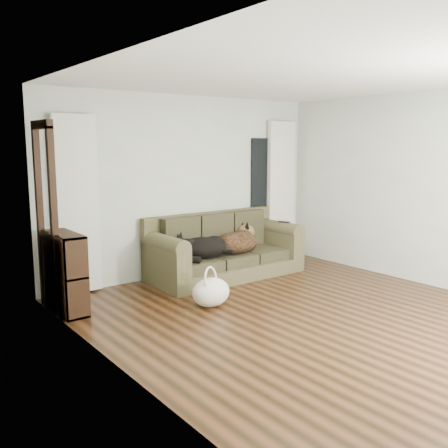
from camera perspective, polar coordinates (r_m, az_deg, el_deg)
floor at (r=5.72m, az=9.93°, el=-10.49°), size 5.00×5.00×0.00m
ceiling at (r=5.44m, az=10.71°, el=16.29°), size 5.00×5.00×0.00m
wall_back at (r=7.34m, az=-4.20°, el=4.37°), size 4.50×0.04×2.60m
wall_left at (r=4.08m, az=-11.69°, el=0.36°), size 0.04×5.00×2.60m
wall_right at (r=7.24m, az=22.52°, el=3.62°), size 0.04×5.00×2.60m
curtain_left at (r=6.52m, az=-16.44°, el=2.09°), size 0.55×0.08×2.25m
curtain_right at (r=8.41m, az=6.50°, el=3.91°), size 0.55×0.08×2.25m
window_pane at (r=8.19m, az=4.50°, el=5.56°), size 0.50×0.03×1.20m
door_casing at (r=6.03m, az=-19.59°, el=0.42°), size 0.07×0.60×2.10m
sofa at (r=7.22m, az=0.25°, el=-2.51°), size 2.26×0.97×0.92m
dog_black_lab at (r=6.87m, az=-2.82°, el=-2.87°), size 0.84×0.74×0.30m
dog_shepherd at (r=7.27m, az=1.62°, el=-2.11°), size 0.83×0.66×0.33m
tv_remote at (r=7.69m, az=6.87°, el=0.26°), size 0.11×0.18×0.02m
tote_bag at (r=5.96m, az=-1.50°, el=-7.92°), size 0.53×0.45×0.34m
bookshelf at (r=5.98m, az=-17.70°, el=-4.93°), size 0.29×0.74×0.92m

